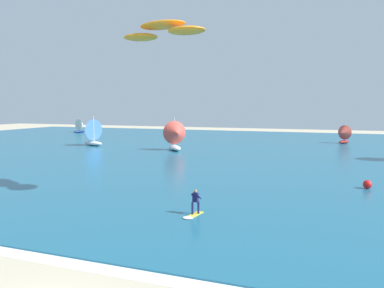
{
  "coord_description": "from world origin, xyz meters",
  "views": [
    {
      "loc": [
        9.24,
        -8.68,
        7.19
      ],
      "look_at": [
        0.42,
        15.54,
        4.53
      ],
      "focal_mm": 34.5,
      "sensor_mm": 36.0,
      "label": 1
    }
  ],
  "objects_px": {
    "sailboat_near_shore": "(343,134)",
    "sailboat_center_horizon": "(80,126)",
    "sailboat_outermost": "(176,136)",
    "sailboat_leading": "(91,132)",
    "kitesurfer": "(194,206)",
    "kite": "(163,30)",
    "marker_buoy": "(367,184)"
  },
  "relations": [
    {
      "from": "sailboat_near_shore",
      "to": "sailboat_center_horizon",
      "type": "bearing_deg",
      "value": 173.72
    },
    {
      "from": "sailboat_outermost",
      "to": "sailboat_leading",
      "type": "relative_size",
      "value": 1.0
    },
    {
      "from": "kitesurfer",
      "to": "sailboat_outermost",
      "type": "distance_m",
      "value": 34.93
    },
    {
      "from": "kite",
      "to": "sailboat_leading",
      "type": "height_order",
      "value": "kite"
    },
    {
      "from": "sailboat_center_horizon",
      "to": "sailboat_leading",
      "type": "relative_size",
      "value": 0.77
    },
    {
      "from": "kite",
      "to": "sailboat_leading",
      "type": "xyz_separation_m",
      "value": [
        -28.32,
        30.77,
        -10.16
      ]
    },
    {
      "from": "sailboat_outermost",
      "to": "marker_buoy",
      "type": "bearing_deg",
      "value": -36.76
    },
    {
      "from": "sailboat_near_shore",
      "to": "sailboat_outermost",
      "type": "xyz_separation_m",
      "value": [
        -25.41,
        -21.41,
        0.65
      ]
    },
    {
      "from": "sailboat_center_horizon",
      "to": "marker_buoy",
      "type": "distance_m",
      "value": 80.97
    },
    {
      "from": "sailboat_leading",
      "to": "marker_buoy",
      "type": "relative_size",
      "value": 7.06
    },
    {
      "from": "sailboat_center_horizon",
      "to": "marker_buoy",
      "type": "height_order",
      "value": "sailboat_center_horizon"
    },
    {
      "from": "sailboat_near_shore",
      "to": "sailboat_leading",
      "type": "height_order",
      "value": "sailboat_leading"
    },
    {
      "from": "marker_buoy",
      "to": "sailboat_outermost",
      "type": "bearing_deg",
      "value": 143.24
    },
    {
      "from": "sailboat_outermost",
      "to": "sailboat_center_horizon",
      "type": "height_order",
      "value": "sailboat_outermost"
    },
    {
      "from": "sailboat_center_horizon",
      "to": "sailboat_leading",
      "type": "xyz_separation_m",
      "value": [
        21.96,
        -26.37,
        0.55
      ]
    },
    {
      "from": "kitesurfer",
      "to": "sailboat_near_shore",
      "type": "distance_m",
      "value": 54.3
    },
    {
      "from": "marker_buoy",
      "to": "sailboat_center_horizon",
      "type": "bearing_deg",
      "value": 143.76
    },
    {
      "from": "kitesurfer",
      "to": "sailboat_leading",
      "type": "distance_m",
      "value": 46.62
    },
    {
      "from": "sailboat_outermost",
      "to": "sailboat_leading",
      "type": "bearing_deg",
      "value": 172.89
    },
    {
      "from": "marker_buoy",
      "to": "kitesurfer",
      "type": "bearing_deg",
      "value": -132.54
    },
    {
      "from": "kitesurfer",
      "to": "kite",
      "type": "distance_m",
      "value": 12.9
    },
    {
      "from": "kitesurfer",
      "to": "sailboat_leading",
      "type": "xyz_separation_m",
      "value": [
        -31.91,
        33.94,
        1.82
      ]
    },
    {
      "from": "sailboat_near_shore",
      "to": "sailboat_outermost",
      "type": "relative_size",
      "value": 0.73
    },
    {
      "from": "kitesurfer",
      "to": "marker_buoy",
      "type": "distance_m",
      "value": 16.89
    },
    {
      "from": "sailboat_near_shore",
      "to": "sailboat_center_horizon",
      "type": "relative_size",
      "value": 0.95
    },
    {
      "from": "kitesurfer",
      "to": "kite",
      "type": "relative_size",
      "value": 0.27
    },
    {
      "from": "sailboat_outermost",
      "to": "sailboat_near_shore",
      "type": "bearing_deg",
      "value": 40.12
    },
    {
      "from": "sailboat_leading",
      "to": "sailboat_outermost",
      "type": "bearing_deg",
      "value": -7.11
    },
    {
      "from": "sailboat_near_shore",
      "to": "sailboat_leading",
      "type": "relative_size",
      "value": 0.73
    },
    {
      "from": "kite",
      "to": "marker_buoy",
      "type": "distance_m",
      "value": 21.45
    },
    {
      "from": "sailboat_center_horizon",
      "to": "marker_buoy",
      "type": "bearing_deg",
      "value": -36.24
    },
    {
      "from": "kite",
      "to": "sailboat_leading",
      "type": "distance_m",
      "value": 43.04
    }
  ]
}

